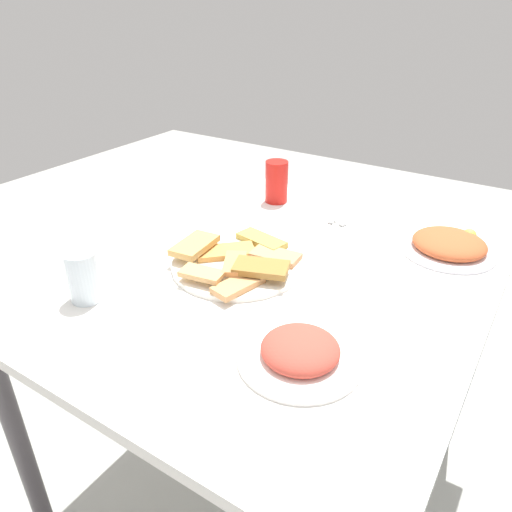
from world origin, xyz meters
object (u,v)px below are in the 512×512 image
object	(u,v)px
drinking_glass	(84,276)
fork	(345,212)
dining_table	(268,298)
salad_plate_rice	(449,245)
salad_plate_greens	(300,352)
soda_can	(277,182)
paper_napkin	(351,215)
pide_platter	(238,261)
spoon	(357,215)

from	to	relation	value
drinking_glass	fork	bearing A→B (deg)	158.45
dining_table	salad_plate_rice	bearing A→B (deg)	133.37
salad_plate_rice	salad_plate_greens	bearing A→B (deg)	-12.07
salad_plate_rice	soda_can	bearing A→B (deg)	-95.73
soda_can	drinking_glass	xyz separation A→B (m)	(0.66, -0.06, -0.01)
salad_plate_rice	paper_napkin	bearing A→B (deg)	-104.68
salad_plate_rice	paper_napkin	world-z (taller)	salad_plate_rice
pide_platter	salad_plate_greens	distance (m)	0.34
soda_can	pide_platter	bearing A→B (deg)	18.27
pide_platter	paper_napkin	bearing A→B (deg)	165.71
paper_napkin	soda_can	bearing A→B (deg)	-84.52
pide_platter	drinking_glass	distance (m)	0.33
salad_plate_greens	paper_napkin	xyz separation A→B (m)	(-0.61, -0.17, -0.01)
pide_platter	paper_napkin	distance (m)	0.42
soda_can	paper_napkin	size ratio (longest dim) A/B	0.88
soda_can	spoon	size ratio (longest dim) A/B	0.73
pide_platter	salad_plate_greens	size ratio (longest dim) A/B	1.40
dining_table	spoon	bearing A→B (deg)	171.12
paper_napkin	fork	bearing A→B (deg)	-90.00
dining_table	paper_napkin	xyz separation A→B (m)	(-0.38, 0.04, 0.08)
salad_plate_rice	fork	xyz separation A→B (m)	(-0.07, -0.30, -0.01)
dining_table	fork	size ratio (longest dim) A/B	6.01
dining_table	salad_plate_greens	bearing A→B (deg)	41.40
spoon	drinking_glass	bearing A→B (deg)	-14.66
soda_can	fork	world-z (taller)	soda_can
soda_can	paper_napkin	bearing A→B (deg)	95.48
drinking_glass	salad_plate_rice	bearing A→B (deg)	136.91
salad_plate_greens	paper_napkin	size ratio (longest dim) A/B	1.55
salad_plate_greens	paper_napkin	world-z (taller)	salad_plate_greens
pide_platter	soda_can	bearing A→B (deg)	-161.73
paper_napkin	fork	xyz separation A→B (m)	(0.00, -0.02, 0.00)
dining_table	fork	bearing A→B (deg)	176.54
dining_table	paper_napkin	bearing A→B (deg)	173.81
fork	soda_can	bearing A→B (deg)	-77.99
salad_plate_rice	drinking_glass	distance (m)	0.83
paper_napkin	salad_plate_rice	bearing A→B (deg)	75.32
paper_napkin	spoon	distance (m)	0.02
drinking_glass	spoon	xyz separation A→B (m)	(-0.68, 0.30, -0.05)
dining_table	soda_can	bearing A→B (deg)	-151.82
paper_napkin	salad_plate_greens	bearing A→B (deg)	15.15
dining_table	spoon	size ratio (longest dim) A/B	6.13
fork	spoon	bearing A→B (deg)	96.07
pide_platter	salad_plate_greens	bearing A→B (deg)	52.89
dining_table	drinking_glass	size ratio (longest dim) A/B	9.60
dining_table	soda_can	xyz separation A→B (m)	(-0.35, -0.19, 0.14)
salad_plate_greens	drinking_glass	xyz separation A→B (m)	(0.07, -0.45, 0.04)
salad_plate_greens	drinking_glass	world-z (taller)	drinking_glass
salad_plate_rice	fork	bearing A→B (deg)	-103.83
dining_table	soda_can	distance (m)	0.43
spoon	dining_table	bearing A→B (deg)	0.59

